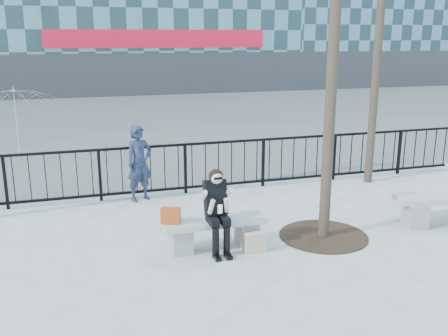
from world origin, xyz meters
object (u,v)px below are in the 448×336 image
object	(u,v)px
bench_second	(443,206)
bench_main	(215,230)
seated_woman	(218,212)
standing_man	(139,163)

from	to	relation	value
bench_second	bench_main	bearing A→B (deg)	-170.29
seated_woman	standing_man	distance (m)	3.07
standing_man	bench_second	bearing A→B (deg)	-52.85
bench_second	seated_woman	bearing A→B (deg)	-168.15
bench_second	seated_woman	distance (m)	4.29
seated_woman	standing_man	size ratio (longest dim) A/B	0.85
bench_second	standing_man	xyz separation A→B (m)	(-5.08, 2.96, 0.46)
seated_woman	bench_second	bearing A→B (deg)	-0.04
bench_main	seated_woman	xyz separation A→B (m)	(0.00, -0.16, 0.37)
seated_woman	standing_man	world-z (taller)	standing_man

